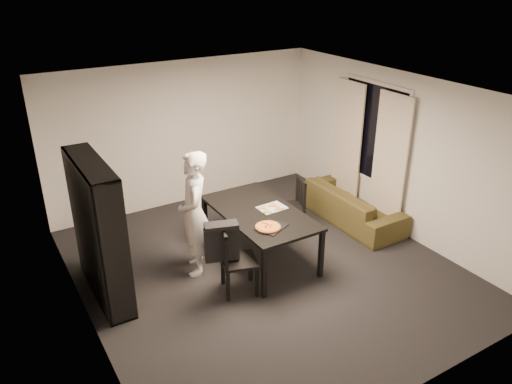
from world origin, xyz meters
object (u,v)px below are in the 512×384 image
pepperoni_pizza (268,227)px  sofa (351,204)px  chair_left (232,256)px  chair_right (294,202)px  dining_table (260,215)px  person (194,214)px  baking_tray (271,227)px  bookshelf (99,231)px

pepperoni_pizza → sofa: (2.16, 0.74, -0.51)m
pepperoni_pizza → chair_left: bearing=-175.9°
chair_right → sofa: (1.07, -0.18, -0.24)m
sofa → chair_right: bearing=80.5°
chair_left → pepperoni_pizza: chair_left is taller
chair_left → chair_right: (1.67, 0.96, -0.03)m
dining_table → pepperoni_pizza: pepperoni_pizza is taller
pepperoni_pizza → sofa: size_ratio=0.17×
chair_left → pepperoni_pizza: (0.58, 0.04, 0.25)m
person → baking_tray: 1.09m
person → pepperoni_pizza: size_ratio=5.19×
chair_right → baking_tray: bearing=-31.3°
bookshelf → chair_left: (1.47, -0.85, -0.39)m
bookshelf → pepperoni_pizza: (2.06, -0.81, -0.14)m
bookshelf → chair_left: 1.75m
bookshelf → pepperoni_pizza: size_ratio=5.43×
chair_right → sofa: 1.11m
chair_right → baking_tray: 1.40m
dining_table → chair_right: size_ratio=2.01×
person → pepperoni_pizza: bearing=69.8°
dining_table → baking_tray: bearing=-103.1°
sofa → pepperoni_pizza: bearing=109.0°
bookshelf → chair_right: bearing=2.0°
chair_left → baking_tray: 0.68m
dining_table → sofa: size_ratio=0.92×
pepperoni_pizza → sofa: bearing=19.0°
person → chair_left: bearing=36.1°
baking_tray → sofa: 2.28m
pepperoni_pizza → baking_tray: bearing=3.3°
dining_table → sofa: dining_table is taller
dining_table → chair_left: chair_left is taller
bookshelf → person: 1.29m
chair_right → baking_tray: size_ratio=2.34×
chair_left → person: 0.84m
dining_table → baking_tray: 0.53m
chair_left → chair_right: chair_left is taller
chair_right → chair_left: bearing=-43.0°
person → sofa: size_ratio=0.89×
chair_left → sofa: chair_left is taller
bookshelf → chair_right: size_ratio=2.03×
baking_tray → sofa: bearing=19.4°
baking_tray → sofa: (2.10, 0.74, -0.49)m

